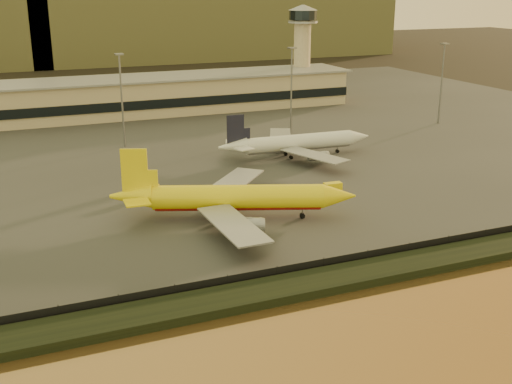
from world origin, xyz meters
TOP-DOWN VIEW (x-y plane):
  - ground at (0.00, 0.00)m, footprint 900.00×900.00m
  - embankment at (0.00, -17.00)m, footprint 320.00×7.00m
  - tarmac at (0.00, 95.00)m, footprint 320.00×220.00m
  - perimeter_fence at (0.00, -13.00)m, footprint 300.00×0.05m
  - terminal_building at (-14.52, 125.55)m, footprint 202.00×25.00m
  - control_tower at (70.00, 131.00)m, footprint 11.20×11.20m
  - apron_light_masts at (15.00, 75.00)m, footprint 152.20×12.20m
  - distant_hills at (-20.74, 340.00)m, footprint 470.00×160.00m
  - dhl_cargo_jet at (-2.52, 14.63)m, footprint 45.25×42.90m
  - white_narrowbody_jet at (29.14, 51.94)m, footprint 42.34×41.32m
  - gse_vehicle_yellow at (23.77, 22.97)m, footprint 4.00×2.05m
  - gse_vehicle_white at (-16.87, 32.44)m, footprint 4.73×3.06m

SIDE VIEW (x-z plane):
  - ground at x=0.00m, z-range 0.00..0.00m
  - tarmac at x=0.00m, z-range 0.00..0.20m
  - embankment at x=0.00m, z-range 0.00..1.40m
  - gse_vehicle_yellow at x=23.77m, z-range 0.20..1.94m
  - gse_vehicle_white at x=-16.87m, z-range 0.20..2.16m
  - perimeter_fence at x=0.00m, z-range 0.20..2.40m
  - white_narrowbody_jet at x=29.14m, z-range -2.25..9.92m
  - dhl_cargo_jet at x=-2.52m, z-range -2.62..11.38m
  - terminal_building at x=-14.52m, z-range -0.05..12.55m
  - apron_light_masts at x=15.00m, z-range 3.00..28.40m
  - control_tower at x=70.00m, z-range 3.91..39.41m
  - distant_hills at x=-20.74m, z-range -3.61..66.39m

